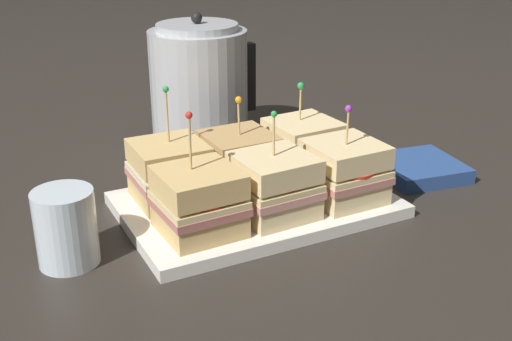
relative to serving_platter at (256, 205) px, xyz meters
name	(u,v)px	position (x,y,z in m)	size (l,w,h in m)	color
ground_plane	(256,210)	(0.00, 0.00, -0.01)	(6.00, 6.00, 0.00)	#2D2823
serving_platter	(256,205)	(0.00, 0.00, 0.00)	(0.39, 0.26, 0.02)	white
sandwich_front_left	(199,202)	(-0.11, -0.06, 0.05)	(0.11, 0.11, 0.17)	tan
sandwich_front_center	(275,186)	(0.00, -0.06, 0.05)	(0.11, 0.11, 0.15)	beige
sandwich_front_right	(344,172)	(0.12, -0.06, 0.05)	(0.11, 0.11, 0.15)	beige
sandwich_back_left	(170,172)	(-0.11, 0.06, 0.05)	(0.11, 0.11, 0.17)	tan
sandwich_back_center	(238,160)	(0.00, 0.06, 0.05)	(0.11, 0.11, 0.14)	tan
sandwich_back_right	(303,147)	(0.11, 0.06, 0.05)	(0.11, 0.11, 0.15)	beige
kettle_steel	(199,86)	(0.04, 0.30, 0.10)	(0.20, 0.18, 0.25)	#B7BABF
drinking_glass	(66,228)	(-0.28, -0.02, 0.04)	(0.08, 0.08, 0.10)	silver
napkin_stack	(419,168)	(0.31, -0.01, 0.00)	(0.15, 0.15, 0.02)	navy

